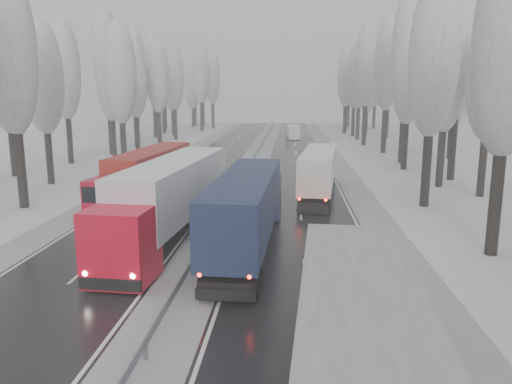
# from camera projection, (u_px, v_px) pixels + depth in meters

# --- Properties ---
(carriageway_right) EXTENTS (7.50, 200.00, 0.03)m
(carriageway_right) POSITION_uv_depth(u_px,v_px,m) (299.00, 196.00, 40.84)
(carriageway_right) COLOR black
(carriageway_right) RESTS_ON ground
(carriageway_left) EXTENTS (7.50, 200.00, 0.03)m
(carriageway_left) POSITION_uv_depth(u_px,v_px,m) (173.00, 194.00, 41.55)
(carriageway_left) COLOR black
(carriageway_left) RESTS_ON ground
(median_slush) EXTENTS (3.00, 200.00, 0.04)m
(median_slush) POSITION_uv_depth(u_px,v_px,m) (236.00, 195.00, 41.20)
(median_slush) COLOR #9B9DA3
(median_slush) RESTS_ON ground
(shoulder_right) EXTENTS (2.40, 200.00, 0.04)m
(shoulder_right) POSITION_uv_depth(u_px,v_px,m) (360.00, 197.00, 40.50)
(shoulder_right) COLOR #9B9DA3
(shoulder_right) RESTS_ON ground
(shoulder_left) EXTENTS (2.40, 200.00, 0.04)m
(shoulder_left) POSITION_uv_depth(u_px,v_px,m) (115.00, 193.00, 41.89)
(shoulder_left) COLOR #9B9DA3
(shoulder_left) RESTS_ON ground
(median_guardrail) EXTENTS (0.12, 200.00, 0.76)m
(median_guardrail) POSITION_uv_depth(u_px,v_px,m) (236.00, 188.00, 41.07)
(median_guardrail) COLOR slate
(median_guardrail) RESTS_ON ground
(tree_16) EXTENTS (3.60, 3.60, 16.53)m
(tree_16) POSITION_uv_depth(u_px,v_px,m) (511.00, 43.00, 24.08)
(tree_16) COLOR black
(tree_16) RESTS_ON ground
(tree_18) EXTENTS (3.60, 3.60, 16.58)m
(tree_18) POSITION_uv_depth(u_px,v_px,m) (434.00, 59.00, 35.23)
(tree_18) COLOR black
(tree_18) RESTS_ON ground
(tree_19) EXTENTS (3.60, 3.60, 14.57)m
(tree_19) POSITION_uv_depth(u_px,v_px,m) (490.00, 79.00, 39.01)
(tree_19) COLOR black
(tree_19) RESTS_ON ground
(tree_20) EXTENTS (3.60, 3.60, 15.71)m
(tree_20) POSITION_uv_depth(u_px,v_px,m) (447.00, 71.00, 43.06)
(tree_20) COLOR black
(tree_20) RESTS_ON ground
(tree_21) EXTENTS (3.60, 3.60, 18.62)m
(tree_21) POSITION_uv_depth(u_px,v_px,m) (460.00, 53.00, 46.46)
(tree_21) COLOR black
(tree_21) RESTS_ON ground
(tree_22) EXTENTS (3.60, 3.60, 15.86)m
(tree_22) POSITION_uv_depth(u_px,v_px,m) (409.00, 75.00, 53.31)
(tree_22) COLOR black
(tree_22) RESTS_ON ground
(tree_23) EXTENTS (3.60, 3.60, 13.55)m
(tree_23) POSITION_uv_depth(u_px,v_px,m) (456.00, 89.00, 57.09)
(tree_23) COLOR black
(tree_23) RESTS_ON ground
(tree_24) EXTENTS (3.60, 3.60, 20.49)m
(tree_24) POSITION_uv_depth(u_px,v_px,m) (407.00, 50.00, 57.98)
(tree_24) COLOR black
(tree_24) RESTS_ON ground
(tree_25) EXTENTS (3.60, 3.60, 19.44)m
(tree_25) POSITION_uv_depth(u_px,v_px,m) (457.00, 58.00, 61.55)
(tree_25) COLOR black
(tree_25) RESTS_ON ground
(tree_26) EXTENTS (3.60, 3.60, 18.78)m
(tree_26) POSITION_uv_depth(u_px,v_px,m) (387.00, 65.00, 68.24)
(tree_26) COLOR black
(tree_26) RESTS_ON ground
(tree_27) EXTENTS (3.60, 3.60, 17.62)m
(tree_27) POSITION_uv_depth(u_px,v_px,m) (432.00, 71.00, 71.82)
(tree_27) COLOR black
(tree_27) RESTS_ON ground
(tree_28) EXTENTS (3.60, 3.60, 19.62)m
(tree_28) POSITION_uv_depth(u_px,v_px,m) (367.00, 65.00, 78.67)
(tree_28) COLOR black
(tree_28) RESTS_ON ground
(tree_29) EXTENTS (3.60, 3.60, 18.11)m
(tree_29) POSITION_uv_depth(u_px,v_px,m) (408.00, 72.00, 82.28)
(tree_29) COLOR black
(tree_29) RESTS_ON ground
(tree_30) EXTENTS (3.60, 3.60, 17.86)m
(tree_30) POSITION_uv_depth(u_px,v_px,m) (360.00, 75.00, 88.42)
(tree_30) COLOR black
(tree_30) RESTS_ON ground
(tree_31) EXTENTS (3.60, 3.60, 18.58)m
(tree_31) POSITION_uv_depth(u_px,v_px,m) (389.00, 73.00, 91.84)
(tree_31) COLOR black
(tree_31) RESTS_ON ground
(tree_32) EXTENTS (3.60, 3.60, 17.33)m
(tree_32) POSITION_uv_depth(u_px,v_px,m) (355.00, 78.00, 95.82)
(tree_32) COLOR black
(tree_32) RESTS_ON ground
(tree_33) EXTENTS (3.60, 3.60, 14.33)m
(tree_33) POSITION_uv_depth(u_px,v_px,m) (368.00, 88.00, 99.90)
(tree_33) COLOR black
(tree_33) RESTS_ON ground
(tree_34) EXTENTS (3.60, 3.60, 17.63)m
(tree_34) POSITION_uv_depth(u_px,v_px,m) (346.00, 78.00, 102.80)
(tree_34) COLOR black
(tree_34) RESTS_ON ground
(tree_35) EXTENTS (3.60, 3.60, 18.25)m
(tree_35) POSITION_uv_depth(u_px,v_px,m) (388.00, 76.00, 106.01)
(tree_35) COLOR black
(tree_35) RESTS_ON ground
(tree_36) EXTENTS (3.60, 3.60, 20.23)m
(tree_36) POSITION_uv_depth(u_px,v_px,m) (347.00, 72.00, 112.02)
(tree_36) COLOR black
(tree_36) RESTS_ON ground
(tree_37) EXTENTS (3.60, 3.60, 16.37)m
(tree_37) POSITION_uv_depth(u_px,v_px,m) (375.00, 83.00, 115.94)
(tree_37) COLOR black
(tree_37) RESTS_ON ground
(tree_38) EXTENTS (3.60, 3.60, 17.97)m
(tree_38) POSITION_uv_depth(u_px,v_px,m) (349.00, 79.00, 122.52)
(tree_38) COLOR black
(tree_38) RESTS_ON ground
(tree_39) EXTENTS (3.60, 3.60, 16.19)m
(tree_39) POSITION_uv_depth(u_px,v_px,m) (359.00, 84.00, 126.47)
(tree_39) COLOR black
(tree_39) RESTS_ON ground
(tree_58) EXTENTS (3.60, 3.60, 17.21)m
(tree_58) POSITION_uv_depth(u_px,v_px,m) (10.00, 52.00, 34.75)
(tree_58) COLOR black
(tree_58) RESTS_ON ground
(tree_60) EXTENTS (3.60, 3.60, 14.84)m
(tree_60) POSITION_uv_depth(u_px,v_px,m) (43.00, 78.00, 44.65)
(tree_60) COLOR black
(tree_60) RESTS_ON ground
(tree_61) EXTENTS (3.60, 3.60, 13.95)m
(tree_61) POSITION_uv_depth(u_px,v_px,m) (7.00, 86.00, 49.06)
(tree_61) COLOR black
(tree_61) RESTS_ON ground
(tree_62) EXTENTS (3.60, 3.60, 16.04)m
(tree_62) POSITION_uv_depth(u_px,v_px,m) (120.00, 74.00, 53.56)
(tree_62) COLOR black
(tree_62) RESTS_ON ground
(tree_63) EXTENTS (3.60, 3.60, 16.88)m
(tree_63) POSITION_uv_depth(u_px,v_px,m) (65.00, 70.00, 57.91)
(tree_63) COLOR black
(tree_63) RESTS_ON ground
(tree_64) EXTENTS (3.60, 3.60, 15.42)m
(tree_64) POSITION_uv_depth(u_px,v_px,m) (111.00, 80.00, 62.72)
(tree_64) COLOR black
(tree_64) RESTS_ON ground
(tree_65) EXTENTS (3.60, 3.60, 19.48)m
(tree_65) POSITION_uv_depth(u_px,v_px,m) (107.00, 61.00, 66.25)
(tree_65) COLOR black
(tree_65) RESTS_ON ground
(tree_66) EXTENTS (3.60, 3.60, 15.23)m
(tree_66) POSITION_uv_depth(u_px,v_px,m) (135.00, 82.00, 72.17)
(tree_66) COLOR black
(tree_66) RESTS_ON ground
(tree_67) EXTENTS (3.60, 3.60, 17.09)m
(tree_67) POSITION_uv_depth(u_px,v_px,m) (134.00, 75.00, 75.94)
(tree_67) COLOR black
(tree_67) RESTS_ON ground
(tree_68) EXTENTS (3.60, 3.60, 16.65)m
(tree_68) POSITION_uv_depth(u_px,v_px,m) (158.00, 77.00, 78.50)
(tree_68) COLOR black
(tree_68) RESTS_ON ground
(tree_69) EXTENTS (3.60, 3.60, 19.35)m
(tree_69) POSITION_uv_depth(u_px,v_px,m) (135.00, 67.00, 82.41)
(tree_69) COLOR black
(tree_69) RESTS_ON ground
(tree_70) EXTENTS (3.60, 3.60, 17.09)m
(tree_70) POSITION_uv_depth(u_px,v_px,m) (174.00, 77.00, 88.29)
(tree_70) COLOR black
(tree_70) RESTS_ON ground
(tree_71) EXTENTS (3.60, 3.60, 19.61)m
(tree_71) POSITION_uv_depth(u_px,v_px,m) (153.00, 69.00, 92.21)
(tree_71) COLOR black
(tree_71) RESTS_ON ground
(tree_72) EXTENTS (3.60, 3.60, 15.11)m
(tree_72) POSITION_uv_depth(u_px,v_px,m) (172.00, 85.00, 97.86)
(tree_72) COLOR black
(tree_72) RESTS_ON ground
(tree_73) EXTENTS (3.60, 3.60, 17.22)m
(tree_73) POSITION_uv_depth(u_px,v_px,m) (162.00, 79.00, 101.70)
(tree_73) COLOR black
(tree_73) RESTS_ON ground
(tree_74) EXTENTS (3.60, 3.60, 19.68)m
(tree_74) POSITION_uv_depth(u_px,v_px,m) (201.00, 72.00, 107.59)
(tree_74) COLOR black
(tree_74) RESTS_ON ground
(tree_75) EXTENTS (3.60, 3.60, 18.60)m
(tree_75) POSITION_uv_depth(u_px,v_px,m) (164.00, 76.00, 112.25)
(tree_75) COLOR black
(tree_75) RESTS_ON ground
(tree_76) EXTENTS (3.60, 3.60, 18.55)m
(tree_76) POSITION_uv_depth(u_px,v_px,m) (212.00, 77.00, 116.85)
(tree_76) COLOR black
(tree_76) RESTS_ON ground
(tree_77) EXTENTS (3.60, 3.60, 14.32)m
(tree_77) POSITION_uv_depth(u_px,v_px,m) (192.00, 89.00, 121.67)
(tree_77) COLOR black
(tree_77) RESTS_ON ground
(tree_78) EXTENTS (3.60, 3.60, 19.55)m
(tree_78) POSITION_uv_depth(u_px,v_px,m) (202.00, 75.00, 123.41)
(tree_78) COLOR black
(tree_78) RESTS_ON ground
(tree_79) EXTENTS (3.60, 3.60, 17.07)m
(tree_79) POSITION_uv_depth(u_px,v_px,m) (195.00, 82.00, 127.82)
(tree_79) COLOR black
(tree_79) RESTS_ON ground
(truck_grey_tarp) EXTENTS (3.63, 16.57, 4.22)m
(truck_grey_tarp) POSITION_uv_depth(u_px,v_px,m) (360.00, 373.00, 10.61)
(truck_grey_tarp) COLOR #54545A
(truck_grey_tarp) RESTS_ON ground
(truck_blue_box) EXTENTS (3.22, 16.52, 4.21)m
(truck_blue_box) POSITION_uv_depth(u_px,v_px,m) (249.00, 205.00, 26.57)
(truck_blue_box) COLOR navy
(truck_blue_box) RESTS_ON ground
(truck_cream_box) EXTENTS (3.98, 15.07, 3.83)m
(truck_cream_box) POSITION_uv_depth(u_px,v_px,m) (319.00, 169.00, 40.82)
(truck_cream_box) COLOR beige
(truck_cream_box) RESTS_ON ground
(box_truck_distant) EXTENTS (2.65, 6.86, 2.50)m
(box_truck_distant) POSITION_uv_depth(u_px,v_px,m) (293.00, 132.00, 91.49)
(box_truck_distant) COLOR silver
(box_truck_distant) RESTS_ON ground
(truck_red_white) EXTENTS (4.17, 17.69, 4.50)m
(truck_red_white) POSITION_uv_depth(u_px,v_px,m) (170.00, 195.00, 28.13)
(truck_red_white) COLOR red
(truck_red_white) RESTS_ON ground
(truck_red_red) EXTENTS (3.62, 15.79, 4.02)m
(truck_red_red) POSITION_uv_depth(u_px,v_px,m) (147.00, 174.00, 37.54)
(truck_red_red) COLOR #A7091D
(truck_red_red) RESTS_ON ground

